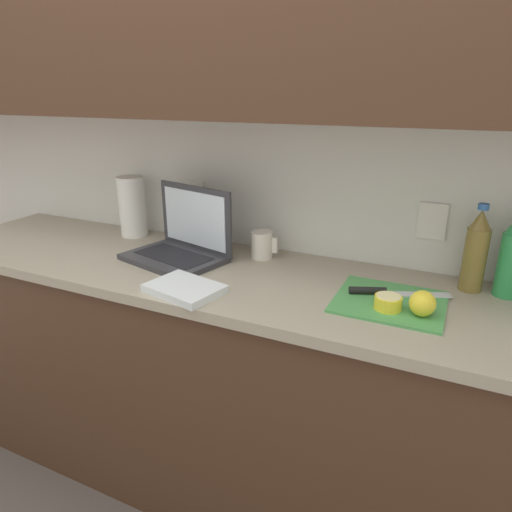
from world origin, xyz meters
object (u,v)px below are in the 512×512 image
cutting_board (390,302)px  lemon_whole_beside (422,303)px  laptop (182,242)px  bottle_green_soda (476,252)px  knife (382,292)px  bottle_oil_tall (512,257)px  paper_towel_roll (132,207)px  lemon_half_cut (388,302)px  measuring_cup (262,245)px

cutting_board → lemon_whole_beside: size_ratio=4.34×
laptop → bottle_green_soda: bottle_green_soda is taller
knife → bottle_oil_tall: bottle_oil_tall is taller
bottle_green_soda → bottle_oil_tall: bearing=-0.0°
cutting_board → paper_towel_roll: (-1.10, 0.21, 0.12)m
cutting_board → bottle_green_soda: bearing=44.2°
laptop → lemon_half_cut: laptop is taller
laptop → lemon_half_cut: (0.76, -0.13, -0.03)m
cutting_board → bottle_green_soda: size_ratio=1.13×
laptop → knife: (0.73, -0.03, -0.04)m
laptop → bottle_oil_tall: bearing=21.3°
knife → bottle_green_soda: 0.31m
lemon_half_cut → bottle_oil_tall: bearing=40.5°
knife → laptop: bearing=155.4°
knife → lemon_whole_beside: (0.12, -0.09, 0.03)m
lemon_whole_beside → laptop: bearing=171.5°
lemon_half_cut → lemon_whole_beside: (0.09, -0.00, 0.02)m
bottle_green_soda → lemon_half_cut: bearing=-128.3°
lemon_whole_beside → lemon_half_cut: bearing=179.4°
knife → paper_towel_roll: size_ratio=1.16×
cutting_board → paper_towel_roll: bearing=169.0°
knife → lemon_half_cut: size_ratio=3.82×
cutting_board → bottle_oil_tall: bearing=33.4°
measuring_cup → cutting_board: bearing=-21.1°
laptop → cutting_board: (0.76, -0.07, -0.06)m
lemon_half_cut → measuring_cup: size_ratio=0.75×
cutting_board → measuring_cup: bearing=158.9°
laptop → cutting_board: bearing=9.0°
bottle_green_soda → laptop: bearing=-172.1°
cutting_board → paper_towel_roll: size_ratio=1.23×
cutting_board → bottle_green_soda: 0.31m
lemon_whole_beside → bottle_oil_tall: bottle_oil_tall is taller
laptop → paper_towel_roll: (-0.34, 0.14, 0.06)m
laptop → knife: bearing=11.5°
laptop → cutting_board: size_ratio=1.30×
paper_towel_roll → knife: bearing=-9.5°
measuring_cup → paper_towel_roll: paper_towel_roll is taller
bottle_green_soda → bottle_oil_tall: (0.10, -0.00, -0.00)m
laptop → paper_towel_roll: 0.38m
cutting_board → knife: knife is taller
laptop → bottle_oil_tall: size_ratio=1.49×
cutting_board → bottle_oil_tall: 0.39m
measuring_cup → paper_towel_roll: (-0.61, 0.02, 0.07)m
cutting_board → bottle_green_soda: (0.21, 0.20, 0.12)m
bottle_oil_tall → paper_towel_roll: bearing=179.5°
bottle_green_soda → lemon_whole_beside: bearing=-113.9°
knife → cutting_board: bearing=-70.1°
lemon_half_cut → bottle_green_soda: bearing=51.7°
bottle_green_soda → bottle_oil_tall: size_ratio=1.02×
laptop → bottle_oil_tall: 1.08m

